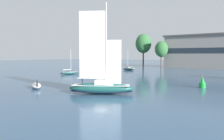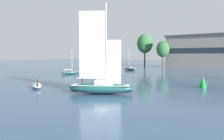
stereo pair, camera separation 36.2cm
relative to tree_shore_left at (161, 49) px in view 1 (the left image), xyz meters
name	(u,v)px [view 1 (the left image)]	position (x,y,z in m)	size (l,w,h in m)	color
ground_plane	(101,94)	(18.20, -68.51, -8.64)	(400.00, 400.00, 0.00)	#385675
waterfront_building	(203,51)	(15.71, 10.72, -1.03)	(32.88, 15.48, 15.14)	gray
tree_shore_left	(161,49)	(0.00, 0.00, 0.00)	(6.00, 6.00, 12.34)	brown
tree_shore_right	(143,44)	(-13.58, 8.54, 3.27)	(8.27, 8.27, 17.02)	#4C3828
sailboat_main	(101,87)	(18.21, -68.50, -7.52)	(10.42, 7.81, 14.28)	#194C47
sailboat_moored_near_marina	(70,73)	(-10.78, -47.42, -8.10)	(4.21, 5.87, 7.99)	#194C47
sailboat_moored_outer_mooring	(129,69)	(-4.54, -21.75, -8.09)	(6.08, 2.99, 8.07)	#194C47
motor_tender	(36,85)	(5.05, -71.12, -8.10)	(4.64, 3.68, 1.67)	silver
channel_buoy	(202,83)	(29.89, -52.62, -7.78)	(1.20, 1.20, 2.16)	green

